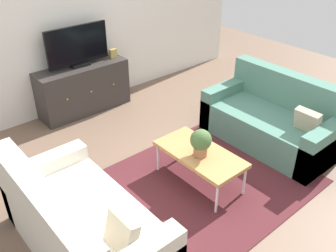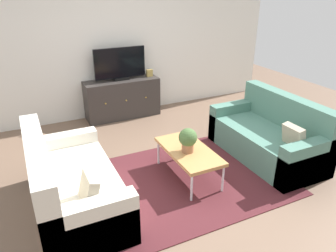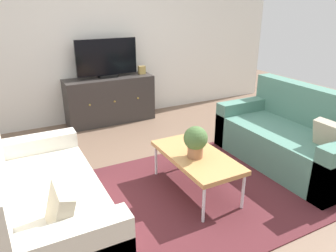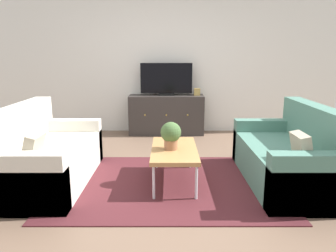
# 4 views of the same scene
# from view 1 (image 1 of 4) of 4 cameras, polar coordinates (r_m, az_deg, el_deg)

# --- Properties ---
(ground_plane) EXTENTS (10.00, 10.00, 0.00)m
(ground_plane) POSITION_cam_1_polar(r_m,az_deg,el_deg) (4.30, 3.10, -8.36)
(ground_plane) COLOR brown
(wall_back) EXTENTS (6.40, 0.12, 2.70)m
(wall_back) POSITION_cam_1_polar(r_m,az_deg,el_deg) (5.62, -15.31, 15.80)
(wall_back) COLOR silver
(wall_back) RESTS_ON ground_plane
(area_rug) EXTENTS (2.50, 1.90, 0.01)m
(area_rug) POSITION_cam_1_polar(r_m,az_deg,el_deg) (4.21, 4.51, -9.27)
(area_rug) COLOR #4C1E23
(area_rug) RESTS_ON ground_plane
(couch_left_side) EXTENTS (0.87, 1.69, 0.89)m
(couch_left_side) POSITION_cam_1_polar(r_m,az_deg,el_deg) (3.44, -13.85, -15.08)
(couch_left_side) COLOR beige
(couch_left_side) RESTS_ON ground_plane
(couch_right_side) EXTENTS (0.87, 1.69, 0.89)m
(couch_right_side) POSITION_cam_1_polar(r_m,az_deg,el_deg) (5.03, 16.06, 0.76)
(couch_right_side) COLOR #4C7A6B
(couch_right_side) RESTS_ON ground_plane
(coffee_table) EXTENTS (0.51, 1.01, 0.41)m
(coffee_table) POSITION_cam_1_polar(r_m,az_deg,el_deg) (4.06, 4.95, -4.42)
(coffee_table) COLOR #B7844C
(coffee_table) RESTS_ON ground_plane
(potted_plant) EXTENTS (0.23, 0.23, 0.31)m
(potted_plant) POSITION_cam_1_polar(r_m,az_deg,el_deg) (3.90, 5.08, -2.44)
(potted_plant) COLOR #936042
(potted_plant) RESTS_ON coffee_table
(tv_console) EXTENTS (1.36, 0.47, 0.71)m
(tv_console) POSITION_cam_1_polar(r_m,az_deg,el_deg) (5.70, -12.88, 5.64)
(tv_console) COLOR #332D2B
(tv_console) RESTS_ON ground_plane
(flat_screen_tv) EXTENTS (0.94, 0.16, 0.58)m
(flat_screen_tv) POSITION_cam_1_polar(r_m,az_deg,el_deg) (5.48, -13.78, 11.82)
(flat_screen_tv) COLOR black
(flat_screen_tv) RESTS_ON tv_console
(mantel_clock) EXTENTS (0.11, 0.07, 0.13)m
(mantel_clock) POSITION_cam_1_polar(r_m,az_deg,el_deg) (5.79, -8.48, 11.04)
(mantel_clock) COLOR tan
(mantel_clock) RESTS_ON tv_console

